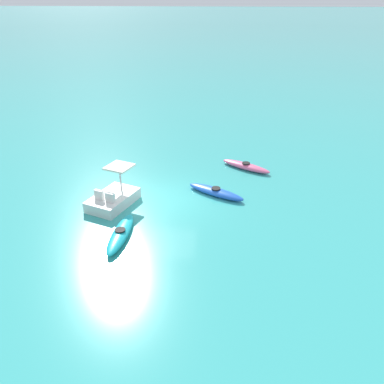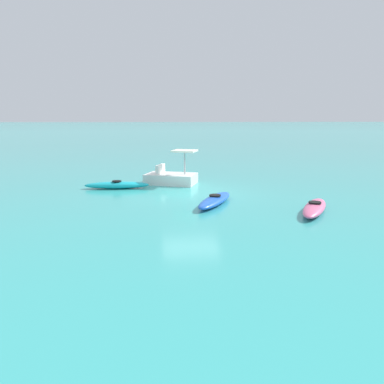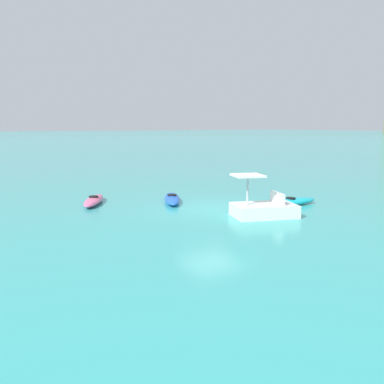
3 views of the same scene
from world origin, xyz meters
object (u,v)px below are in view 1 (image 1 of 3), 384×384
object	(u,v)px
kayak_pink	(246,166)
pedal_boat_white	(113,198)
kayak_cyan	(121,234)
kayak_blue	(216,192)

from	to	relation	value
kayak_pink	pedal_boat_white	bearing A→B (deg)	36.36
kayak_cyan	kayak_pink	distance (m)	8.87
kayak_pink	pedal_boat_white	size ratio (longest dim) A/B	1.02
kayak_blue	kayak_pink	size ratio (longest dim) A/B	1.04
kayak_cyan	pedal_boat_white	xyz separation A→B (m)	(1.00, -2.57, 0.17)
kayak_blue	pedal_boat_white	world-z (taller)	pedal_boat_white
pedal_boat_white	kayak_pink	bearing A→B (deg)	-143.64
kayak_blue	kayak_cyan	bearing A→B (deg)	47.08
kayak_cyan	kayak_blue	world-z (taller)	same
kayak_blue	kayak_pink	world-z (taller)	same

